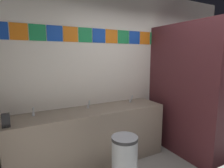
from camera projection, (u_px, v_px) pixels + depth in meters
The scene contains 9 objects.
wall_back at pixel (132, 70), 3.49m from camera, with size 4.47×0.09×2.83m.
vanity_counter at pixel (91, 136), 2.90m from camera, with size 2.40×0.58×0.87m.
faucet_left at pixel (33, 113), 2.53m from camera, with size 0.04×0.10×0.14m.
faucet_center at pixel (88, 105), 2.90m from camera, with size 0.04×0.10×0.14m.
faucet_right at pixel (131, 100), 3.28m from camera, with size 0.04×0.10×0.14m.
soap_dispenser at pixel (6, 120), 2.15m from camera, with size 0.09×0.09×0.16m.
stall_divider at pixel (198, 93), 2.94m from camera, with size 0.92×1.41×2.21m.
toilet at pixel (186, 126), 3.70m from camera, with size 0.39×0.49×0.74m.
trash_bin at pixel (124, 164), 2.30m from camera, with size 0.33×0.33×0.72m.
Camera 1 is at (-1.98, -1.20, 1.70)m, focal length 29.77 mm.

